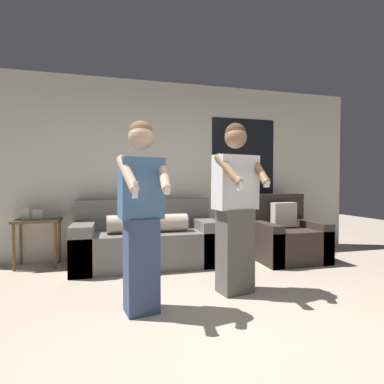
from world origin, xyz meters
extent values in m
plane|color=tan|center=(0.00, 0.00, 0.00)|extent=(14.00, 14.00, 0.00)
cube|color=beige|center=(0.00, 2.61, 1.35)|extent=(6.13, 0.06, 2.70)
cube|color=black|center=(1.15, 2.58, 1.55)|extent=(1.10, 0.01, 1.30)
cube|color=slate|center=(-0.50, 2.09, 0.24)|extent=(1.94, 0.88, 0.47)
cube|color=slate|center=(-0.50, 2.42, 0.68)|extent=(1.94, 0.22, 0.42)
cube|color=slate|center=(-1.33, 2.09, 0.31)|extent=(0.28, 0.88, 0.61)
cube|color=slate|center=(0.33, 2.09, 0.31)|extent=(0.28, 0.88, 0.61)
cylinder|color=#CCB299|center=(-0.50, 1.98, 0.59)|extent=(1.07, 0.24, 0.24)
cube|color=#332823|center=(1.52, 1.86, 0.23)|extent=(0.94, 0.91, 0.47)
cube|color=#332823|center=(1.52, 2.22, 0.71)|extent=(0.94, 0.20, 0.49)
cube|color=#332823|center=(1.14, 1.86, 0.28)|extent=(0.18, 0.91, 0.57)
cube|color=#332823|center=(1.90, 1.86, 0.28)|extent=(0.18, 0.91, 0.57)
cube|color=beige|center=(1.52, 1.93, 0.66)|extent=(0.36, 0.14, 0.36)
cube|color=brown|center=(-1.94, 2.36, 0.63)|extent=(0.58, 0.38, 0.04)
cylinder|color=brown|center=(-2.19, 2.21, 0.30)|extent=(0.04, 0.04, 0.61)
cylinder|color=brown|center=(-1.70, 2.21, 0.30)|extent=(0.04, 0.04, 0.61)
cylinder|color=brown|center=(-2.19, 2.51, 0.30)|extent=(0.04, 0.04, 0.61)
cylinder|color=brown|center=(-1.70, 2.51, 0.30)|extent=(0.04, 0.04, 0.61)
cube|color=beige|center=(-2.09, 2.34, 0.71)|extent=(0.10, 0.02, 0.17)
cube|color=beige|center=(-1.94, 2.36, 0.70)|extent=(0.13, 0.02, 0.15)
cube|color=#384770|center=(-0.71, 0.58, 0.41)|extent=(0.31, 0.29, 0.83)
cube|color=#3D6693|center=(-0.70, 0.57, 1.09)|extent=(0.40, 0.31, 0.54)
sphere|color=tan|center=(-0.70, 0.57, 1.53)|extent=(0.22, 0.22, 0.22)
sphere|color=brown|center=(-0.70, 0.58, 1.57)|extent=(0.21, 0.21, 0.21)
cylinder|color=tan|center=(-0.83, 0.40, 1.21)|extent=(0.19, 0.36, 0.31)
cube|color=white|center=(-0.78, 0.25, 1.08)|extent=(0.04, 0.04, 0.13)
cylinder|color=tan|center=(-0.53, 0.45, 1.21)|extent=(0.09, 0.36, 0.31)
cube|color=white|center=(-0.52, 0.30, 1.08)|extent=(0.05, 0.04, 0.08)
cube|color=#56514C|center=(0.27, 0.82, 0.43)|extent=(0.38, 0.30, 0.87)
cube|color=silver|center=(0.28, 0.81, 1.14)|extent=(0.48, 0.32, 0.56)
sphere|color=brown|center=(0.28, 0.81, 1.60)|extent=(0.23, 0.23, 0.23)
sphere|color=#3D2819|center=(0.28, 0.82, 1.64)|extent=(0.22, 0.22, 0.22)
cylinder|color=brown|center=(0.12, 0.63, 1.27)|extent=(0.21, 0.36, 0.33)
cube|color=white|center=(0.18, 0.49, 1.13)|extent=(0.04, 0.04, 0.13)
cylinder|color=brown|center=(0.49, 0.70, 1.27)|extent=(0.09, 0.36, 0.33)
cube|color=white|center=(0.49, 0.55, 1.13)|extent=(0.05, 0.04, 0.08)
camera|label=1|loc=(-0.92, -2.05, 1.14)|focal=28.00mm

